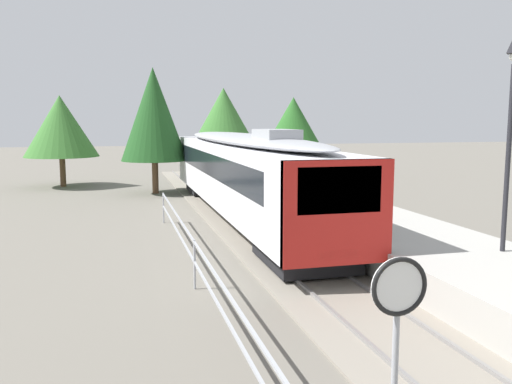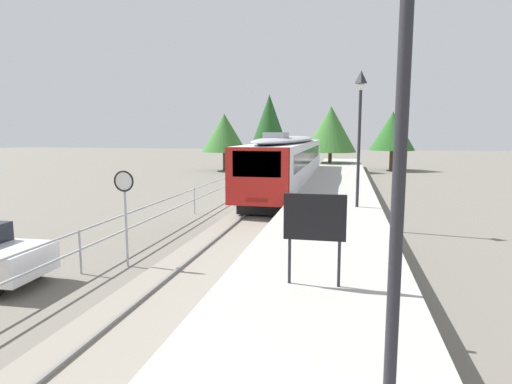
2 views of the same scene
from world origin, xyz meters
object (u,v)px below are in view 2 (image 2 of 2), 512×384
commuter_train (289,159)px  speed_limit_sign (124,194)px  platform_lamp_mid_platform (360,113)px  platform_notice_board (315,220)px  platform_lamp_near_end (405,43)px

commuter_train → speed_limit_sign: size_ratio=7.44×
platform_lamp_mid_platform → platform_notice_board: size_ratio=2.97×
commuter_train → platform_lamp_near_end: (4.23, -24.22, 2.47)m
commuter_train → platform_lamp_near_end: bearing=-80.1°
commuter_train → speed_limit_sign: commuter_train is taller
platform_lamp_mid_platform → speed_limit_sign: bearing=-135.8°
commuter_train → platform_notice_board: bearing=-80.9°
commuter_train → speed_limit_sign: (-2.39, -17.23, -0.03)m
commuter_train → platform_lamp_mid_platform: bearing=-68.6°
commuter_train → platform_lamp_mid_platform: size_ratio=3.90×
speed_limit_sign → platform_lamp_near_end: bearing=-46.6°
commuter_train → platform_lamp_mid_platform: (4.23, -10.79, 2.47)m
speed_limit_sign → platform_lamp_mid_platform: bearing=44.2°
platform_lamp_near_end → platform_notice_board: platform_lamp_near_end is taller
platform_lamp_near_end → speed_limit_sign: (-6.62, 6.99, -2.50)m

